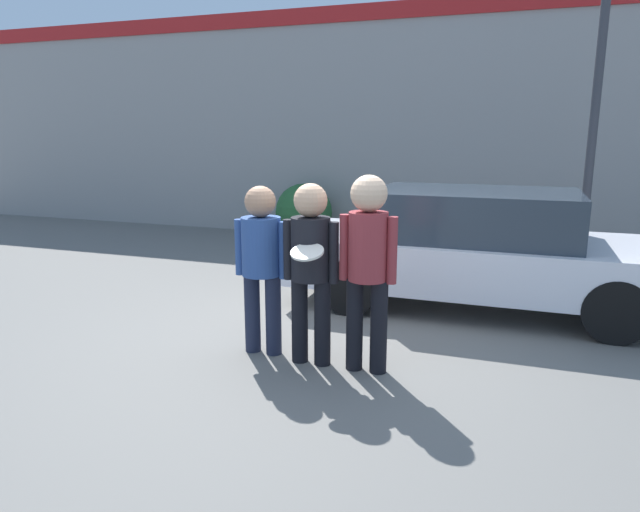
{
  "coord_description": "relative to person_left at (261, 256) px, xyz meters",
  "views": [
    {
      "loc": [
        1.68,
        -4.99,
        2.1
      ],
      "look_at": [
        -0.03,
        -0.11,
        0.96
      ],
      "focal_mm": 32.0,
      "sensor_mm": 36.0,
      "label": 1
    }
  ],
  "objects": [
    {
      "name": "storefront_building",
      "position": [
        0.55,
        6.26,
        1.27
      ],
      "size": [
        24.0,
        0.22,
        4.38
      ],
      "color": "gray",
      "rests_on": "ground"
    },
    {
      "name": "parked_car_near",
      "position": [
        1.81,
        2.22,
        -0.24
      ],
      "size": [
        4.46,
        1.84,
        1.41
      ],
      "color": "silver",
      "rests_on": "ground"
    },
    {
      "name": "person_left",
      "position": [
        0.0,
        0.0,
        0.0
      ],
      "size": [
        0.54,
        0.37,
        1.61
      ],
      "color": "#1E2338",
      "rests_on": "ground"
    },
    {
      "name": "shrub",
      "position": [
        -1.69,
        5.52,
        -0.4
      ],
      "size": [
        1.1,
        1.1,
        1.1
      ],
      "color": "#285B2D",
      "rests_on": "ground"
    },
    {
      "name": "person_right",
      "position": [
        1.04,
        -0.09,
        0.09
      ],
      "size": [
        0.51,
        0.34,
        1.74
      ],
      "color": "black",
      "rests_on": "ground"
    },
    {
      "name": "person_middle_with_frisbee",
      "position": [
        0.52,
        -0.09,
        0.03
      ],
      "size": [
        0.52,
        0.57,
        1.65
      ],
      "color": "black",
      "rests_on": "ground"
    },
    {
      "name": "ground_plane",
      "position": [
        0.55,
        0.28,
        -0.95
      ],
      "size": [
        56.0,
        56.0,
        0.0
      ],
      "primitive_type": "plane",
      "color": "#66635E"
    },
    {
      "name": "street_lamp",
      "position": [
        3.32,
        3.97,
        2.68
      ],
      "size": [
        1.26,
        0.35,
        5.95
      ],
      "color": "#38383D",
      "rests_on": "ground"
    }
  ]
}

